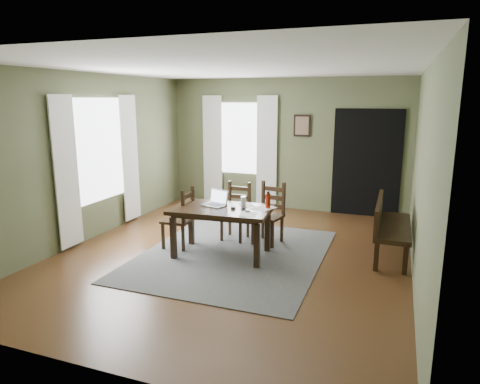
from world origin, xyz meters
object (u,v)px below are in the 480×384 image
at_px(water_bottle, 268,201).
at_px(bench, 388,223).
at_px(chair_end, 180,219).
at_px(chair_back_left, 236,212).
at_px(dining_table, 221,214).
at_px(laptop, 216,201).
at_px(chair_back_right, 269,214).

bearing_deg(water_bottle, bench, 20.24).
height_order(chair_end, chair_back_left, chair_end).
bearing_deg(dining_table, chair_back_left, 90.80).
height_order(dining_table, bench, bench).
bearing_deg(bench, chair_back_left, 90.71).
bearing_deg(chair_end, laptop, 90.93).
distance_m(chair_end, laptop, 0.67).
bearing_deg(water_bottle, chair_back_left, 140.94).
xyz_separation_m(dining_table, laptop, (-0.13, 0.12, 0.15)).
xyz_separation_m(dining_table, water_bottle, (0.65, 0.21, 0.20)).
xyz_separation_m(chair_end, bench, (3.02, 0.74, 0.04)).
xyz_separation_m(dining_table, chair_end, (-0.72, 0.08, -0.17)).
distance_m(dining_table, laptop, 0.23).
bearing_deg(dining_table, chair_back_right, 53.34).
distance_m(bench, water_bottle, 1.79).
xyz_separation_m(chair_end, water_bottle, (1.37, 0.13, 0.38)).
bearing_deg(laptop, chair_end, -159.94).
relative_size(dining_table, water_bottle, 6.02).
height_order(dining_table, chair_back_left, chair_back_left).
relative_size(dining_table, chair_back_left, 1.60).
bearing_deg(chair_back_left, laptop, -92.97).
bearing_deg(chair_back_right, dining_table, -112.30).
height_order(chair_back_right, laptop, chair_back_right).
xyz_separation_m(chair_back_left, laptop, (-0.06, -0.67, 0.33)).
bearing_deg(dining_table, laptop, 134.30).
distance_m(bench, laptop, 2.54).
height_order(dining_table, laptop, laptop).
height_order(chair_back_left, laptop, laptop).
distance_m(chair_back_left, laptop, 0.75).
bearing_deg(chair_back_right, chair_end, -139.82).
height_order(bench, laptop, laptop).
relative_size(chair_back_left, laptop, 2.37).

